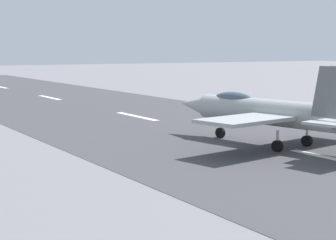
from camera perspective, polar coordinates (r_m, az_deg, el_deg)
ground_plane at (r=37.02m, az=15.52°, el=-3.62°), size 400.00×400.00×0.00m
runway_strip at (r=37.00m, az=15.54°, el=-3.61°), size 240.00×26.00×0.02m
fighter_jet at (r=40.56m, az=10.10°, el=0.82°), size 17.18×14.12×5.56m
crew_person at (r=58.54m, az=7.74°, el=1.21°), size 0.59×0.48×1.64m
marker_cone_mid at (r=53.47m, az=15.56°, el=-0.12°), size 0.44×0.44×0.55m
marker_cone_far at (r=68.70m, az=3.53°, el=1.65°), size 0.44×0.44×0.55m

